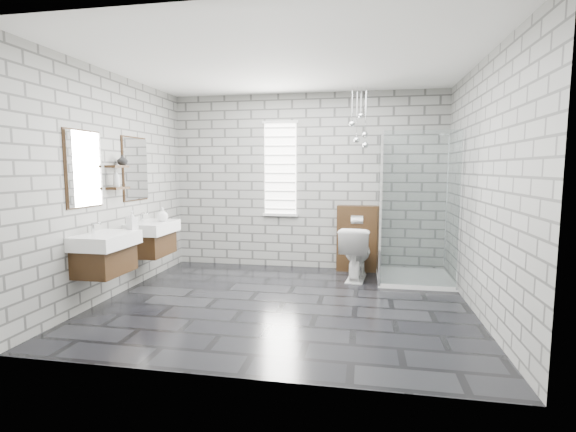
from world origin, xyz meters
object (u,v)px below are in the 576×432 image
(vanity_right, at_px, (150,229))
(toilet, at_px, (356,253))
(vanity_left, at_px, (103,242))
(shower_enclosure, at_px, (408,246))
(cistern_panel, at_px, (357,238))

(vanity_right, distance_m, toilet, 2.84)
(vanity_left, height_order, shower_enclosure, shower_enclosure)
(cistern_panel, xyz_separation_m, toilet, (0.00, -0.48, -0.13))
(vanity_right, bearing_deg, toilet, 15.92)
(cistern_panel, bearing_deg, vanity_right, -155.16)
(vanity_left, height_order, vanity_right, same)
(cistern_panel, height_order, shower_enclosure, shower_enclosure)
(vanity_left, height_order, cistern_panel, vanity_left)
(vanity_left, height_order, toilet, vanity_left)
(vanity_left, xyz_separation_m, cistern_panel, (2.71, 2.28, -0.26))
(vanity_right, distance_m, cistern_panel, 2.99)
(vanity_left, relative_size, shower_enclosure, 0.77)
(shower_enclosure, relative_size, toilet, 2.71)
(vanity_right, xyz_separation_m, cistern_panel, (2.71, 1.25, -0.26))
(toilet, bearing_deg, vanity_right, 21.80)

